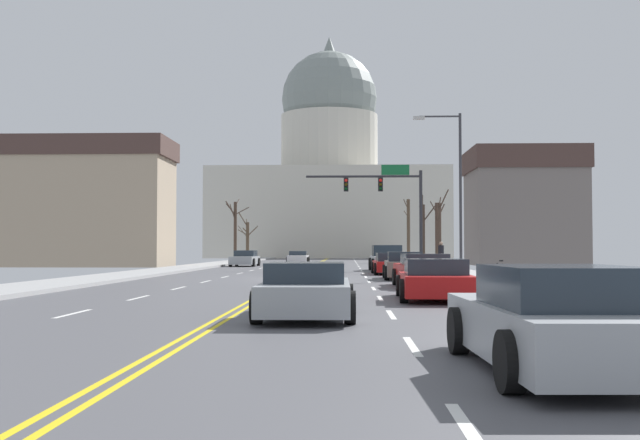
% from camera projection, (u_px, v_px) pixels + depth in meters
% --- Properties ---
extents(ground, '(20.00, 180.00, 0.20)m').
position_uv_depth(ground, '(293.00, 278.00, 35.25)').
color(ground, '#4E4E54').
extents(signal_gantry, '(7.91, 0.41, 6.97)m').
position_uv_depth(signal_gantry, '(388.00, 194.00, 50.82)').
color(signal_gantry, '#28282D').
rests_on(signal_gantry, ground).
extents(street_lamp_right, '(2.39, 0.24, 8.00)m').
position_uv_depth(street_lamp_right, '(454.00, 179.00, 37.09)').
color(street_lamp_right, '#333338').
rests_on(street_lamp_right, ground).
extents(capitol_building, '(34.08, 23.69, 33.71)m').
position_uv_depth(capitol_building, '(329.00, 183.00, 113.47)').
color(capitol_building, beige).
rests_on(capitol_building, ground).
extents(pickup_truck_near_00, '(2.33, 5.76, 1.62)m').
position_uv_depth(pickup_truck_near_00, '(388.00, 259.00, 47.27)').
color(pickup_truck_near_00, '#ADB2B7').
rests_on(pickup_truck_near_00, ground).
extents(sedan_near_01, '(2.18, 4.55, 1.17)m').
position_uv_depth(sedan_near_01, '(392.00, 264.00, 41.12)').
color(sedan_near_01, '#B71414').
rests_on(sedan_near_01, ground).
extents(sedan_near_02, '(2.00, 4.53, 1.26)m').
position_uv_depth(sedan_near_02, '(404.00, 266.00, 34.64)').
color(sedan_near_02, '#6B6056').
rests_on(sedan_near_02, ground).
extents(sedan_near_03, '(2.13, 4.48, 1.23)m').
position_uv_depth(sedan_near_03, '(423.00, 271.00, 27.77)').
color(sedan_near_03, '#B71414').
rests_on(sedan_near_03, ground).
extents(sedan_near_04, '(2.18, 4.64, 1.15)m').
position_uv_depth(sedan_near_04, '(435.00, 280.00, 20.96)').
color(sedan_near_04, '#B71414').
rests_on(sedan_near_04, ground).
extents(sedan_near_05, '(2.03, 4.45, 1.15)m').
position_uv_depth(sedan_near_05, '(306.00, 291.00, 15.57)').
color(sedan_near_05, '#9EA3A8').
rests_on(sedan_near_05, ground).
extents(sedan_near_06, '(2.04, 4.58, 1.25)m').
position_uv_depth(sedan_near_06, '(554.00, 322.00, 8.78)').
color(sedan_near_06, '#9EA3A8').
rests_on(sedan_near_06, ground).
extents(sedan_oncoming_00, '(2.11, 4.27, 1.24)m').
position_uv_depth(sedan_oncoming_00, '(245.00, 259.00, 58.71)').
color(sedan_oncoming_00, '#9EA3A8').
rests_on(sedan_oncoming_00, ground).
extents(sedan_oncoming_01, '(1.94, 4.66, 1.15)m').
position_uv_depth(sedan_oncoming_01, '(298.00, 258.00, 67.70)').
color(sedan_oncoming_01, silver).
rests_on(sedan_oncoming_01, ground).
extents(flank_building_00, '(12.46, 6.44, 9.89)m').
position_uv_depth(flank_building_00, '(91.00, 202.00, 58.11)').
color(flank_building_00, tan).
rests_on(flank_building_00, ground).
extents(flank_building_01, '(9.22, 7.86, 9.70)m').
position_uv_depth(flank_building_01, '(524.00, 206.00, 62.75)').
color(flank_building_01, slate).
rests_on(flank_building_01, ground).
extents(bare_tree_00, '(1.22, 2.52, 5.15)m').
position_uv_depth(bare_tree_00, '(423.00, 233.00, 55.82)').
color(bare_tree_00, '#423328').
rests_on(bare_tree_00, ground).
extents(bare_tree_01, '(2.27, 2.73, 6.23)m').
position_uv_depth(bare_tree_01, '(235.00, 229.00, 73.54)').
color(bare_tree_01, '#423328').
rests_on(bare_tree_01, ground).
extents(bare_tree_02, '(0.78, 2.68, 6.18)m').
position_uv_depth(bare_tree_02, '(408.00, 229.00, 74.96)').
color(bare_tree_02, '#4C3D2D').
rests_on(bare_tree_02, ground).
extents(bare_tree_03, '(2.46, 2.39, 5.16)m').
position_uv_depth(bare_tree_03, '(247.00, 239.00, 81.86)').
color(bare_tree_03, '#4C3D2D').
rests_on(bare_tree_03, ground).
extents(bare_tree_04, '(1.10, 2.27, 4.88)m').
position_uv_depth(bare_tree_04, '(438.00, 234.00, 46.25)').
color(bare_tree_04, '#423328').
rests_on(bare_tree_04, ground).
extents(pedestrian_00, '(0.35, 0.34, 1.68)m').
position_uv_depth(pedestrian_00, '(441.00, 254.00, 44.55)').
color(pedestrian_00, '#4C4238').
rests_on(pedestrian_00, ground).
extents(bicycle_parked, '(0.12, 1.77, 0.85)m').
position_uv_depth(bicycle_parked, '(500.00, 271.00, 30.42)').
color(bicycle_parked, black).
rests_on(bicycle_parked, ground).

